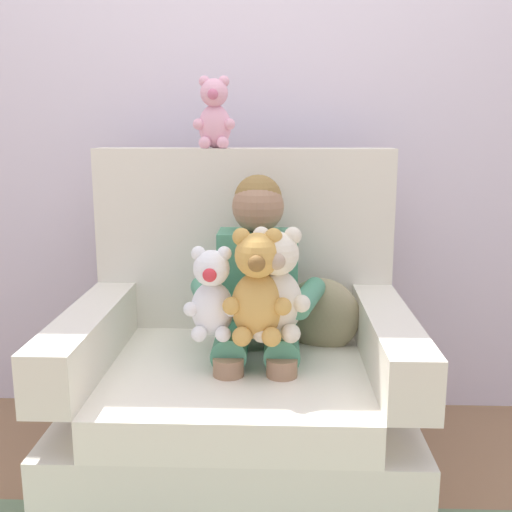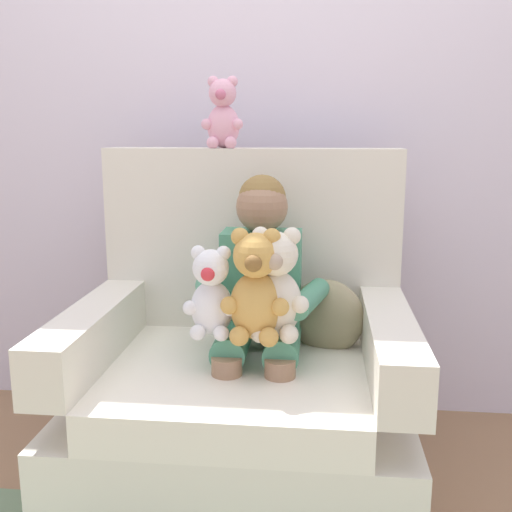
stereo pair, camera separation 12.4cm
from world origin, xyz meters
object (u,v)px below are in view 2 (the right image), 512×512
object	(u,v)px
plush_cream	(276,287)
plush_white	(211,295)
plush_pink_on_backrest	(223,115)
plush_honey	(256,289)
throw_pillow	(326,317)
seated_child	(260,291)
armchair	(242,385)

from	to	relation	value
plush_cream	plush_white	distance (m)	0.19
plush_pink_on_backrest	plush_honey	bearing A→B (deg)	-83.68
plush_white	plush_pink_on_backrest	bearing A→B (deg)	87.07
plush_cream	throw_pillow	world-z (taller)	plush_cream
plush_honey	plush_pink_on_backrest	distance (m)	0.72
seated_child	plush_pink_on_backrest	distance (m)	0.65
plush_white	plush_pink_on_backrest	xyz separation A→B (m)	(-0.03, 0.46, 0.53)
plush_white	plush_pink_on_backrest	distance (m)	0.70
seated_child	plush_pink_on_backrest	xyz separation A→B (m)	(-0.16, 0.29, 0.56)
plush_honey	seated_child	bearing A→B (deg)	107.19
plush_cream	seated_child	bearing A→B (deg)	118.00
plush_white	plush_honey	bearing A→B (deg)	-16.76
plush_white	throw_pillow	world-z (taller)	plush_white
armchair	plush_white	bearing A→B (deg)	-115.82
plush_pink_on_backrest	plush_white	bearing A→B (deg)	-99.00
armchair	plush_pink_on_backrest	size ratio (longest dim) A/B	4.41
armchair	plush_cream	distance (m)	0.42
plush_white	plush_honey	xyz separation A→B (m)	(0.14, -0.02, 0.03)
seated_child	plush_white	distance (m)	0.21
plush_cream	plush_pink_on_backrest	world-z (taller)	plush_pink_on_backrest
throw_pillow	armchair	bearing A→B (deg)	-158.79
plush_cream	armchair	bearing A→B (deg)	136.02
throw_pillow	plush_white	bearing A→B (deg)	-143.56
seated_child	plush_cream	distance (m)	0.17
seated_child	plush_cream	bearing A→B (deg)	-74.43
plush_honey	plush_cream	bearing A→B (deg)	45.52
plush_white	plush_honey	size ratio (longest dim) A/B	0.82
plush_cream	plush_white	world-z (taller)	plush_cream
seated_child	plush_honey	size ratio (longest dim) A/B	2.44
armchair	plush_white	xyz separation A→B (m)	(-0.07, -0.15, 0.35)
seated_child	throw_pillow	xyz separation A→B (m)	(0.22, 0.10, -0.11)
seated_child	throw_pillow	distance (m)	0.26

